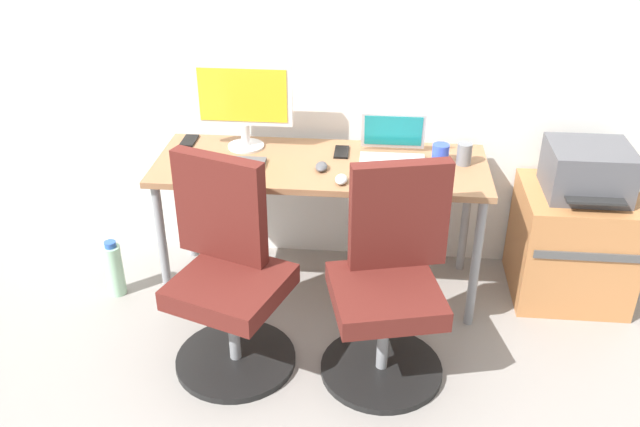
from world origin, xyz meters
name	(u,v)px	position (x,y,z in m)	size (l,w,h in m)	color
ground_plane	(321,286)	(0.00, 0.00, 0.00)	(5.28, 5.28, 0.00)	gray
back_wall	(328,21)	(0.00, 0.37, 1.30)	(4.40, 0.04, 2.60)	white
desk	(321,176)	(0.00, 0.00, 0.64)	(1.59, 0.58, 0.72)	#996B47
office_chair_left	(228,277)	(-0.35, -0.57, 0.42)	(0.56, 0.56, 0.94)	black
office_chair_right	(389,285)	(0.34, -0.57, 0.42)	(0.54, 0.54, 0.94)	black
side_cabinet	(572,243)	(1.27, 0.08, 0.29)	(0.55, 0.52, 0.58)	#B77542
printer	(587,170)	(1.27, 0.08, 0.70)	(0.38, 0.40, 0.24)	#515156
water_bottle_on_floor	(114,269)	(-1.05, -0.16, 0.15)	(0.09, 0.09, 0.31)	#A5D8B2
desktop_monitor	(243,100)	(-0.39, 0.15, 0.97)	(0.48, 0.18, 0.43)	silver
open_laptop	(393,150)	(0.34, 0.06, 0.77)	(0.31, 0.29, 0.22)	silver
keyboard_by_monitor	(230,162)	(-0.43, -0.06, 0.73)	(0.34, 0.12, 0.02)	#515156
keyboard_by_laptop	(402,184)	(0.38, -0.21, 0.73)	(0.34, 0.12, 0.02)	silver
mouse_by_monitor	(321,167)	(0.01, -0.08, 0.73)	(0.06, 0.10, 0.03)	#515156
mouse_by_laptop	(341,179)	(0.11, -0.20, 0.73)	(0.06, 0.10, 0.03)	#B7B7B7
coffee_mug	(440,153)	(0.57, 0.06, 0.76)	(0.08, 0.08, 0.09)	blue
pen_cup	(464,154)	(0.68, 0.05, 0.77)	(0.07, 0.07, 0.10)	slate
phone_near_laptop	(342,152)	(0.09, 0.12, 0.72)	(0.07, 0.14, 0.01)	black
phone_near_monitor	(189,141)	(-0.70, 0.19, 0.72)	(0.07, 0.14, 0.01)	black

